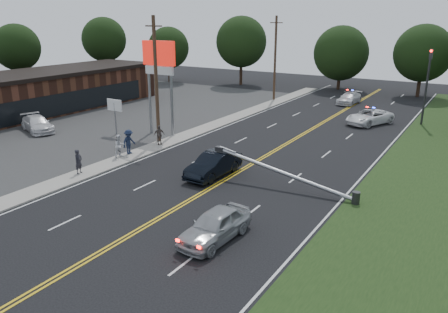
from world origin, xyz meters
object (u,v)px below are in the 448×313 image
Objects in this scene: traffic_signal at (427,80)px; pylon_sign at (159,65)px; emergency_b at (349,98)px; bystander_c at (129,142)px; emergency_a at (369,117)px; bystander_b at (120,146)px; utility_pole_far at (275,59)px; small_sign at (115,108)px; bystander_a at (78,162)px; bystander_d at (159,135)px; fallen_streetlight at (291,175)px; crashed_sedan at (213,165)px; parked_car at (37,124)px; waiting_sedan at (215,225)px; utility_pole_mid at (156,80)px.

pylon_sign is at bearing -139.61° from traffic_signal.
bystander_c reaches higher than emergency_b.
bystander_c is (1.73, -5.92, -4.96)m from pylon_sign.
traffic_signal reaches higher than emergency_a.
bystander_b is (-8.14, -29.57, 0.29)m from emergency_b.
utility_pole_far is 26.24m from bystander_c.
small_sign is 22.68m from utility_pole_far.
emergency_b is (-4.64, 9.21, -0.04)m from emergency_a.
emergency_a is at bearing -19.57° from bystander_b.
small_sign is at bearing 59.43° from bystander_b.
bystander_a is (-7.90, -33.53, 0.26)m from emergency_b.
bystander_c is (-8.11, -28.62, 0.38)m from emergency_b.
small_sign is 5.80m from bystander_d.
traffic_signal is at bearing 79.41° from fallen_streetlight.
bystander_b is at bearing -158.47° from bystander_d.
utility_pole_far is at bearing 108.77° from crashed_sedan.
bystander_d reaches higher than emergency_b.
crashed_sedan is at bearing -175.96° from fallen_streetlight.
bystander_a is 3.97m from bystander_b.
waiting_sedan is at bearing -88.47° from parked_car.
emergency_a is (24.75, 18.47, 0.01)m from parked_car.
parked_car is 34.22m from emergency_b.
utility_pole_far reaches higher than emergency_a.
pylon_sign is at bearing 29.74° from small_sign.
emergency_a is (4.99, 19.86, -0.06)m from crashed_sedan.
bystander_c reaches higher than crashed_sedan.
bystander_c is at bearing 178.22° from crashed_sedan.
traffic_signal is 0.70× the size of utility_pole_far.
utility_pole_far is (4.80, 22.00, 2.75)m from small_sign.
traffic_signal is at bearing -38.09° from bystander_c.
pylon_sign reaches higher than fallen_streetlight.
small_sign is 5.53m from utility_pole_mid.
pylon_sign is 1.87× the size of waiting_sedan.
bystander_b is at bearing -85.26° from utility_pole_mid.
utility_pole_far is (-13.39, 26.00, 4.17)m from fallen_streetlight.
traffic_signal reaches higher than bystander_a.
bystander_a is (-12.24, 2.68, 0.20)m from waiting_sedan.
traffic_signal reaches higher than bystander_c.
parked_car is (-24.96, 1.02, -0.23)m from fallen_streetlight.
bystander_b is (-12.77, -20.36, 0.25)m from emergency_a.
emergency_a is at bearing -33.46° from bystander_c.
traffic_signal is 31.85m from bystander_a.
waiting_sedan is at bearing -121.53° from bystander_c.
traffic_signal is at bearing -12.89° from utility_pole_far.
emergency_a is at bearing -10.60° from bystander_d.
bystander_a is (1.94, -10.83, -5.07)m from pylon_sign.
small_sign is 7.26m from bystander_b.
utility_pole_mid and utility_pole_far have the same top height.
bystander_d is (-16.74, -18.84, -3.30)m from traffic_signal.
fallen_streetlight is 5.94× the size of bystander_d.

